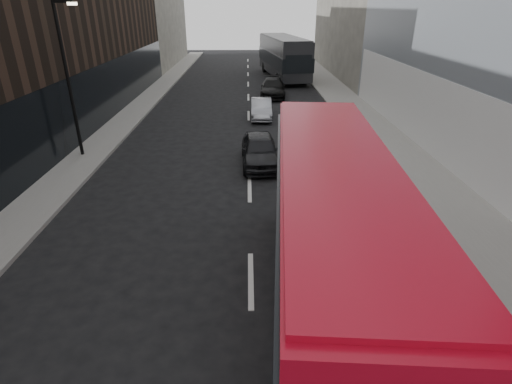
{
  "coord_description": "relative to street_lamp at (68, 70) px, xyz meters",
  "views": [
    {
      "loc": [
        -0.04,
        -0.95,
        6.89
      ],
      "look_at": [
        0.15,
        8.39,
        2.5
      ],
      "focal_mm": 28.0,
      "sensor_mm": 36.0,
      "label": 1
    }
  ],
  "objects": [
    {
      "name": "sidewalk_right",
      "position": [
        15.72,
        7.0,
        -4.11
      ],
      "size": [
        3.0,
        80.0,
        0.15
      ],
      "primitive_type": "cube",
      "color": "slate",
      "rests_on": "ground"
    },
    {
      "name": "sidewalk_left",
      "position": [
        0.22,
        7.0,
        -4.11
      ],
      "size": [
        2.0,
        80.0,
        0.15
      ],
      "primitive_type": "cube",
      "color": "slate",
      "rests_on": "ground"
    },
    {
      "name": "building_left_mid",
      "position": [
        -3.28,
        12.0,
        2.82
      ],
      "size": [
        5.0,
        24.0,
        14.0
      ],
      "primitive_type": "cube",
      "color": "black",
      "rests_on": "ground"
    },
    {
      "name": "building_left_far",
      "position": [
        -3.28,
        34.0,
        2.32
      ],
      "size": [
        5.0,
        20.0,
        13.0
      ],
      "primitive_type": "cube",
      "color": "#605D55",
      "rests_on": "ground"
    },
    {
      "name": "street_lamp",
      "position": [
        0.0,
        0.0,
        0.0
      ],
      "size": [
        1.06,
        0.22,
        7.0
      ],
      "color": "black",
      "rests_on": "sidewalk_left"
    },
    {
      "name": "red_bus",
      "position": [
        9.98,
        -11.44,
        -1.88
      ],
      "size": [
        3.19,
        10.4,
        4.14
      ],
      "rotation": [
        0.0,
        0.0,
        -0.08
      ],
      "color": "maroon",
      "rests_on": "ground"
    },
    {
      "name": "grey_bus",
      "position": [
        11.82,
        23.62,
        -2.03
      ],
      "size": [
        4.58,
        12.68,
        4.01
      ],
      "rotation": [
        0.0,
        0.0,
        0.14
      ],
      "color": "black",
      "rests_on": "ground"
    },
    {
      "name": "car_a",
      "position": [
        8.72,
        -1.16,
        -3.46
      ],
      "size": [
        1.82,
        4.25,
        1.43
      ],
      "primitive_type": "imported",
      "rotation": [
        0.0,
        0.0,
        0.03
      ],
      "color": "black",
      "rests_on": "ground"
    },
    {
      "name": "car_b",
      "position": [
        9.07,
        7.41,
        -3.56
      ],
      "size": [
        1.37,
        3.81,
        1.25
      ],
      "primitive_type": "imported",
      "rotation": [
        0.0,
        0.0,
        -0.01
      ],
      "color": "#9B9CA3",
      "rests_on": "ground"
    },
    {
      "name": "car_c",
      "position": [
        10.25,
        14.3,
        -3.47
      ],
      "size": [
        2.27,
        4.98,
        1.41
      ],
      "primitive_type": "imported",
      "rotation": [
        0.0,
        0.0,
        -0.06
      ],
      "color": "black",
      "rests_on": "ground"
    }
  ]
}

